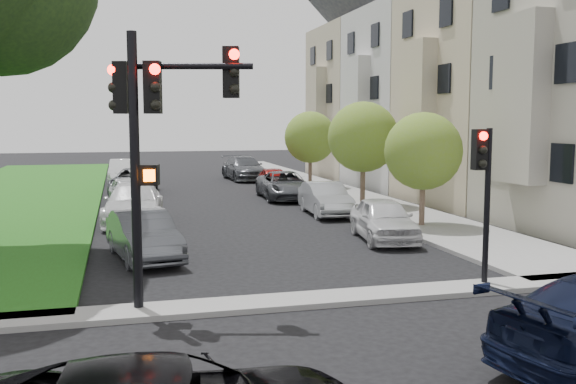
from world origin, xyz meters
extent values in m
plane|color=black|center=(0.00, 0.00, 0.00)|extent=(140.00, 140.00, 0.00)
cube|color=#1E5012|center=(-9.00, 24.00, 0.06)|extent=(8.00, 44.00, 0.12)
cube|color=gray|center=(6.75, 24.00, 0.06)|extent=(3.50, 44.00, 0.12)
cube|color=gray|center=(0.00, 2.00, 0.06)|extent=(60.00, 1.00, 0.12)
cube|color=#9E9C92|center=(8.65, 8.00, 4.50)|extent=(0.70, 2.20, 5.50)
cube|color=black|center=(8.95, 8.00, 5.50)|extent=(0.08, 3.60, 6.00)
cube|color=#A09C8E|center=(12.50, 15.50, 5.00)|extent=(7.00, 7.40, 10.00)
cube|color=#A09C8E|center=(8.65, 15.50, 4.50)|extent=(0.70, 2.20, 5.50)
cube|color=black|center=(8.95, 15.50, 5.50)|extent=(0.08, 3.60, 6.00)
cube|color=beige|center=(12.50, 23.00, 5.00)|extent=(7.00, 7.40, 10.00)
cube|color=beige|center=(8.65, 23.00, 4.50)|extent=(0.70, 2.20, 5.50)
cube|color=black|center=(8.95, 23.00, 5.50)|extent=(0.08, 3.60, 6.00)
cube|color=#AFAD9F|center=(12.50, 30.50, 5.00)|extent=(7.00, 7.40, 10.00)
cube|color=#AFAD9F|center=(8.65, 30.50, 4.50)|extent=(0.70, 2.20, 5.50)
cube|color=black|center=(8.95, 30.50, 5.50)|extent=(0.08, 3.60, 6.00)
cylinder|color=brown|center=(6.20, 9.96, 0.97)|extent=(0.19, 0.19, 1.95)
sphere|color=olive|center=(6.20, 9.96, 2.73)|extent=(2.73, 2.73, 2.73)
cylinder|color=brown|center=(6.20, 15.68, 1.10)|extent=(0.22, 0.22, 2.20)
sphere|color=olive|center=(6.20, 15.68, 3.08)|extent=(3.08, 3.08, 3.08)
cylinder|color=brown|center=(6.20, 23.67, 1.02)|extent=(0.20, 0.20, 2.05)
sphere|color=olive|center=(6.20, 23.67, 2.87)|extent=(2.87, 2.87, 2.87)
cylinder|color=black|center=(-3.80, 2.20, 2.74)|extent=(0.23, 0.23, 5.48)
cylinder|color=black|center=(-2.64, 2.20, 4.84)|extent=(2.27, 0.71, 0.13)
cube|color=black|center=(-3.43, 2.20, 4.42)|extent=(0.37, 0.34, 1.00)
cube|color=black|center=(-1.90, 2.20, 4.74)|extent=(0.37, 0.34, 1.00)
cube|color=black|center=(-4.01, 2.46, 4.42)|extent=(0.34, 0.37, 1.00)
sphere|color=#FF0C05|center=(-3.43, 2.04, 4.76)|extent=(0.21, 0.21, 0.21)
sphere|color=black|center=(-3.43, 2.04, 4.09)|extent=(0.21, 0.21, 0.21)
cube|color=black|center=(-3.54, 2.20, 2.74)|extent=(0.42, 0.35, 0.40)
cube|color=#FF5905|center=(-3.54, 2.05, 2.74)|extent=(0.23, 0.03, 0.23)
cylinder|color=black|center=(3.91, 2.20, 1.81)|extent=(0.14, 0.14, 3.63)
cube|color=black|center=(3.67, 2.20, 3.15)|extent=(0.29, 0.25, 0.91)
sphere|color=#FF0C05|center=(3.67, 2.06, 3.45)|extent=(0.19, 0.19, 0.19)
imported|color=silver|center=(3.97, 8.14, 0.68)|extent=(2.18, 4.18, 1.36)
imported|color=#999BA0|center=(3.88, 13.83, 0.66)|extent=(1.62, 4.09, 1.32)
imported|color=#3F4247|center=(3.62, 19.35, 0.67)|extent=(2.43, 4.90, 1.34)
imported|color=maroon|center=(3.93, 22.87, 0.64)|extent=(1.89, 3.90, 1.28)
imported|color=#3F4247|center=(3.61, 29.75, 0.76)|extent=(2.42, 5.34, 1.52)
imported|color=#3F4247|center=(-3.51, 7.20, 0.66)|extent=(2.09, 4.19, 1.32)
imported|color=silver|center=(-3.61, 13.71, 0.74)|extent=(2.50, 5.25, 1.48)
imported|color=#999BA0|center=(-3.74, 18.78, 0.65)|extent=(1.96, 3.97, 1.30)
imported|color=#3F4247|center=(-3.40, 23.79, 0.65)|extent=(2.85, 4.97, 1.31)
imported|color=silver|center=(-3.89, 29.49, 0.72)|extent=(1.78, 4.47, 1.45)
camera|label=1|loc=(-4.09, -10.52, 3.79)|focal=40.00mm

